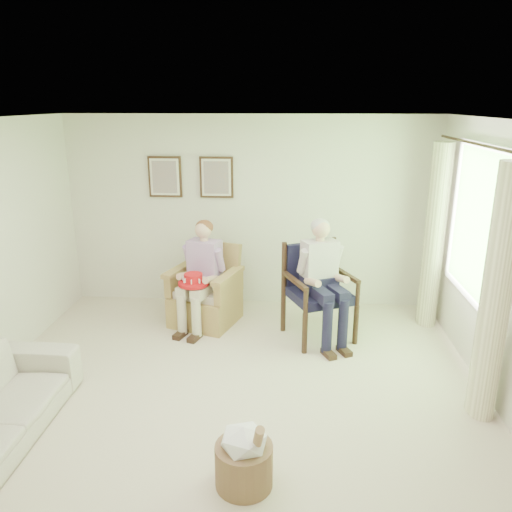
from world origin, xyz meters
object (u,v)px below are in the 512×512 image
wicker_armchair (206,298)px  wood_armchair (319,287)px  red_hat (193,281)px  hatbox (244,456)px  person_wicker (203,268)px  person_dark (321,272)px

wicker_armchair → wood_armchair: bearing=8.0°
wood_armchair → red_hat: wood_armchair is taller
red_hat → hatbox: red_hat is taller
person_wicker → hatbox: 2.89m
red_hat → wood_armchair: bearing=2.5°
red_hat → hatbox: 2.72m
wood_armchair → person_dark: person_dark is taller
wicker_armchair → wood_armchair: wood_armchair is taller
wicker_armchair → person_wicker: (-0.00, -0.13, 0.46)m
wood_armchair → hatbox: 2.72m
person_wicker → red_hat: bearing=-94.5°
person_dark → hatbox: person_dark is taller
wood_armchair → person_wicker: (-1.44, 0.13, 0.16)m
hatbox → person_wicker: bearing=105.7°
person_dark → wicker_armchair: bearing=138.5°
wood_armchair → red_hat: 1.52m
wicker_armchair → red_hat: 0.49m
wood_armchair → person_wicker: person_wicker is taller
wicker_armchair → hatbox: bearing=-56.7°
wood_armchair → person_dark: 0.31m
hatbox → person_dark: bearing=74.6°
person_dark → wood_armchair: bearing=65.7°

